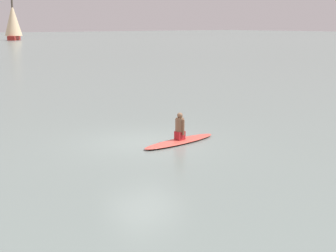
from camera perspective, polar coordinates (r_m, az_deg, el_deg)
ground_plane at (r=17.28m, az=-2.71°, el=-1.85°), size 400.00×400.00×0.00m
surfboard at (r=17.22m, az=1.32°, el=-1.70°), size 1.08×3.26×0.11m
person_paddler at (r=17.12m, az=1.33°, el=-0.16°), size 0.40×0.33×0.92m
sailboat_near_right at (r=125.26m, az=-16.89°, el=11.10°), size 5.52×5.47×9.19m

